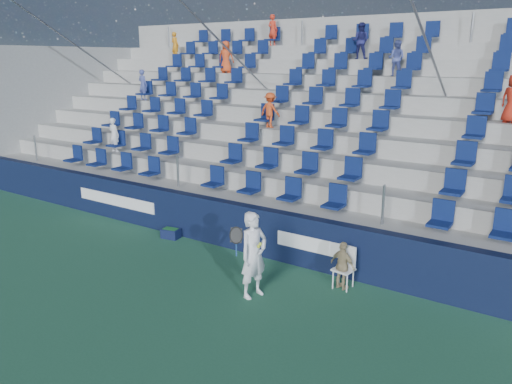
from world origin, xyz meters
The scene contains 7 objects.
ground centered at (0.00, 0.00, 0.00)m, with size 70.00×70.00×0.00m, color #296044.
sponsor_wall centered at (0.00, 3.15, 0.60)m, with size 24.00×0.32×1.20m.
grandstand centered at (0.00, 8.24, 2.13)m, with size 24.00×8.17×6.63m.
tennis_player centered at (1.23, 1.19, 0.90)m, with size 0.69×0.74×1.80m.
line_judge_chair centered at (2.60, 2.64, 0.51)m, with size 0.45×0.46×0.90m.
line_judge centered at (2.60, 2.50, 0.52)m, with size 0.61×0.26×1.05m, color tan.
ball_bin centered at (-2.56, 2.75, 0.15)m, with size 0.53×0.39×0.27m.
Camera 1 is at (6.50, -6.57, 4.74)m, focal length 35.00 mm.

